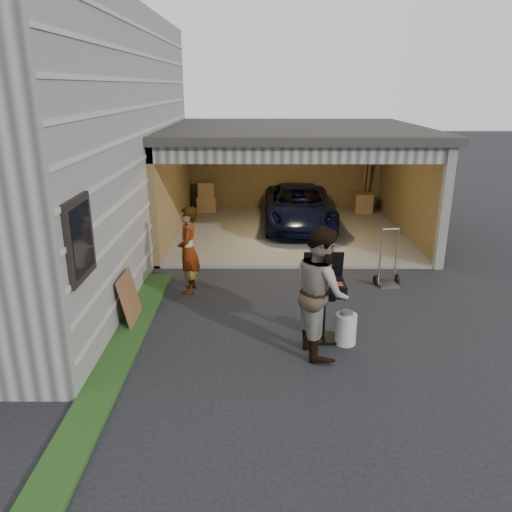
% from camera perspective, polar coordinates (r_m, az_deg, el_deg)
% --- Properties ---
extents(ground, '(80.00, 80.00, 0.00)m').
position_cam_1_polar(ground, '(8.02, 1.25, -10.18)').
color(ground, black).
rests_on(ground, ground).
extents(groundcover_strip, '(0.50, 8.00, 0.06)m').
position_cam_1_polar(groundcover_strip, '(7.45, -16.70, -13.26)').
color(groundcover_strip, '#193814').
rests_on(groundcover_strip, ground).
extents(garage, '(6.80, 6.30, 2.90)m').
position_cam_1_polar(garage, '(13.98, 4.04, 10.49)').
color(garage, '#605E59').
rests_on(garage, ground).
extents(minivan, '(1.95, 4.17, 1.15)m').
position_cam_1_polar(minivan, '(14.34, 4.91, 5.42)').
color(minivan, black).
rests_on(minivan, ground).
extents(woman, '(0.44, 0.64, 1.73)m').
position_cam_1_polar(woman, '(9.79, -7.73, 0.66)').
color(woman, '#A8B4D4').
rests_on(woman, ground).
extents(man, '(0.93, 1.10, 2.00)m').
position_cam_1_polar(man, '(7.50, 7.46, -3.99)').
color(man, '#42251A').
rests_on(man, ground).
extents(bbq_grill, '(0.63, 0.56, 1.41)m').
position_cam_1_polar(bbq_grill, '(7.93, 7.80, -3.96)').
color(bbq_grill, black).
rests_on(bbq_grill, ground).
extents(propane_tank, '(0.34, 0.34, 0.50)m').
position_cam_1_polar(propane_tank, '(8.09, 10.21, -8.20)').
color(propane_tank, beige).
rests_on(propane_tank, ground).
extents(plywood_panel, '(0.22, 0.79, 0.88)m').
position_cam_1_polar(plywood_panel, '(8.84, -14.22, -4.76)').
color(plywood_panel, brown).
rests_on(plywood_panel, ground).
extents(hand_truck, '(0.52, 0.42, 1.21)m').
position_cam_1_polar(hand_truck, '(10.57, 14.81, -2.05)').
color(hand_truck, gray).
rests_on(hand_truck, ground).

